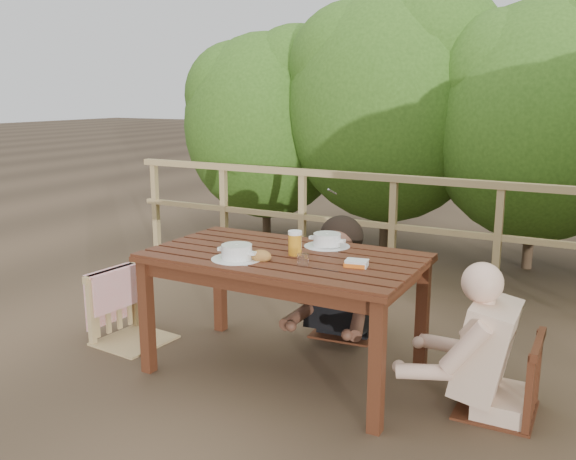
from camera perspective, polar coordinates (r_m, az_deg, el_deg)
The scene contains 15 objects.
ground at distance 3.96m, azimuth -0.35°, elevation -12.95°, with size 60.00×60.00×0.00m, color brown.
table at distance 3.82m, azimuth -0.36°, elevation -7.87°, with size 1.62×0.91×0.75m, color #3D1C0F.
chair_left at distance 4.38m, azimuth -14.32°, elevation -4.32°, with size 0.46×0.46×0.93m, color tan.
chair_far at distance 4.43m, azimuth 5.48°, elevation -4.06°, with size 0.44×0.44×0.89m, color #3D1C0F.
chair_right at distance 3.53m, azimuth 19.13°, elevation -9.41°, with size 0.43×0.43×0.86m, color #3D1C0F.
woman at distance 4.39m, azimuth 5.65°, elevation -1.05°, with size 0.55×0.67×1.36m, color black, non-canonical shape.
diner_right at distance 3.44m, azimuth 19.93°, elevation -5.54°, with size 0.55×0.68×1.36m, color #D3AD90, non-canonical shape.
railing at distance 5.55m, azimuth 9.63°, elevation -0.13°, with size 5.60×0.10×1.01m, color tan.
hedge_row at distance 6.47m, azimuth 17.12°, elevation 13.74°, with size 6.60×1.60×3.80m, color #305418, non-canonical shape.
soup_near at distance 3.59m, azimuth -4.75°, elevation -2.13°, with size 0.30×0.30×0.10m, color silver.
soup_far at distance 3.88m, azimuth 3.63°, elevation -1.01°, with size 0.29×0.29×0.10m, color silver.
bread_roll at distance 3.56m, azimuth -2.49°, elevation -2.44°, with size 0.13×0.10×0.07m, color #B1652E.
beer_glass at distance 3.65m, azimuth 0.65°, elevation -1.32°, with size 0.08×0.08×0.16m, color gold.
tumbler at distance 3.45m, azimuth 1.41°, elevation -2.86°, with size 0.07×0.07×0.08m, color white.
butter_tub at distance 3.44m, azimuth 6.37°, elevation -3.20°, with size 0.12×0.09×0.05m, color silver.
Camera 1 is at (1.72, -3.13, 1.71)m, focal length 38.45 mm.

